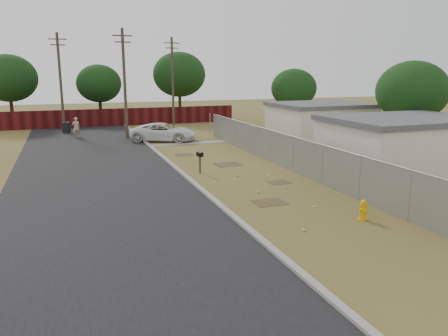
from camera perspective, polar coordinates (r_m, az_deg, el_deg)
name	(u,v)px	position (r m, az deg, el deg)	size (l,w,h in m)	color
ground	(242,176)	(23.89, 2.41, -1.02)	(120.00, 120.00, 0.00)	olive
street	(102,157)	(30.10, -15.63, 1.39)	(15.10, 60.00, 0.12)	black
chainlink_fence	(285,155)	(25.94, 7.94, 1.76)	(0.10, 27.06, 2.02)	gray
privacy_fence	(95,118)	(46.77, -16.52, 6.28)	(30.00, 0.12, 1.80)	#4D1012
utility_poles	(122,81)	(42.45, -13.24, 11.01)	(12.60, 8.24, 9.00)	#463B2E
houses	(357,132)	(31.10, 16.95, 4.54)	(9.30, 17.24, 3.10)	beige
horizon_trees	(163,81)	(46.06, -8.02, 11.24)	(33.32, 31.94, 7.78)	#332717
fire_hydrant	(363,210)	(17.65, 17.75, -5.25)	(0.39, 0.38, 0.85)	#DBA10B
mailbox	(200,156)	(24.32, -3.17, 1.56)	(0.30, 0.54, 1.23)	brown
pickup_truck	(164,132)	(35.98, -7.91, 4.67)	(2.44, 5.30, 1.47)	silver
pedestrian	(76,127)	(39.75, -18.76, 5.06)	(0.63, 0.42, 1.74)	tan
trash_bin	(66,127)	(43.05, -19.91, 5.02)	(0.80, 0.86, 0.98)	black
scattered_litter	(265,186)	(21.72, 5.42, -2.35)	(2.57, 13.02, 0.07)	white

